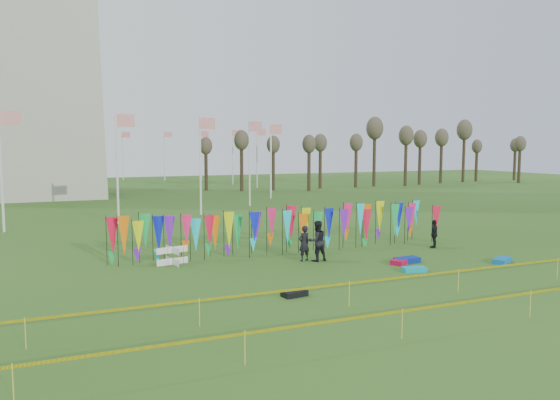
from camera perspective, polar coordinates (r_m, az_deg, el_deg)
name	(u,v)px	position (r m, az deg, el deg)	size (l,w,h in m)	color
ground	(352,282)	(22.71, 7.53, -8.48)	(160.00, 160.00, 0.00)	#284F16
flagpole_ring	(20,160)	(67.00, -25.49, 3.83)	(57.40, 56.16, 8.00)	silver
banner_row	(292,226)	(28.34, 1.21, -2.73)	(18.64, 0.64, 2.27)	black
caution_tape_near	(389,280)	(20.00, 11.34, -8.19)	(26.00, 0.02, 0.90)	#FFED05
caution_tape_far	(454,305)	(17.44, 17.68, -10.43)	(26.00, 0.02, 0.90)	#FFED05
tree_line	(391,141)	(76.37, 11.48, 6.06)	(53.92, 1.92, 7.84)	#3C2E1E
box_kite	(172,256)	(26.03, -11.18, -5.73)	(0.79, 0.79, 0.87)	red
person_left	(304,243)	(26.33, 2.53, -4.55)	(0.63, 0.46, 1.72)	black
person_mid	(317,241)	(26.35, 3.89, -4.29)	(0.95, 0.59, 1.96)	black
person_right	(434,234)	(30.82, 15.81, -3.43)	(0.90, 0.51, 1.54)	black
kite_bag_turquoise	(414,269)	(24.97, 13.85, -7.05)	(1.03, 0.52, 0.21)	#0CA4BF
kite_bag_blue	(407,260)	(26.78, 13.13, -6.13)	(1.19, 0.62, 0.25)	#092994
kite_bag_red	(402,261)	(26.50, 12.60, -6.26)	(1.28, 0.59, 0.23)	#BF0C3B
kite_bag_black	(294,293)	(20.45, 1.51, -9.73)	(0.91, 0.53, 0.21)	black
kite_bag_teal	(502,260)	(28.10, 22.19, -5.87)	(1.19, 0.57, 0.23)	#0D6ABC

